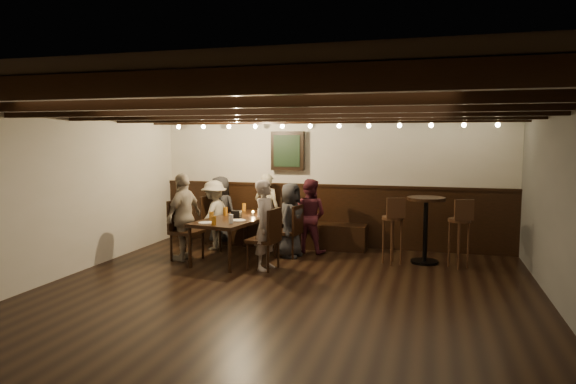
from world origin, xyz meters
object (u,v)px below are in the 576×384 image
(person_left_near, at_px, (214,215))
(bar_stool_right, at_px, (459,242))
(person_right_near, at_px, (291,220))
(chair_right_far, at_px, (264,251))
(chair_right_near, at_px, (289,241))
(dining_table, at_px, (238,221))
(chair_left_far, at_px, (186,242))
(chair_left_near, at_px, (216,233))
(high_top_table, at_px, (426,220))
(bar_stool_left, at_px, (392,239))
(person_bench_left, at_px, (221,210))
(person_bench_right, at_px, (309,216))
(person_bench_centre, at_px, (267,210))
(person_right_far, at_px, (266,225))
(person_left_far, at_px, (184,217))

(person_left_near, bearing_deg, bar_stool_right, 95.98)
(bar_stool_right, bearing_deg, person_right_near, 160.10)
(person_right_near, bearing_deg, chair_right_far, 178.07)
(chair_right_near, bearing_deg, person_left_near, 90.00)
(chair_right_far, xyz_separation_m, bar_stool_right, (2.85, 0.90, 0.11))
(dining_table, relative_size, chair_left_far, 1.97)
(chair_left_near, height_order, person_left_near, person_left_near)
(dining_table, xyz_separation_m, high_top_table, (2.98, 0.50, 0.07))
(chair_right_near, xyz_separation_m, bar_stool_left, (1.71, -0.04, 0.13))
(person_bench_left, bearing_deg, bar_stool_right, 179.78)
(high_top_table, height_order, bar_stool_left, bar_stool_left)
(person_bench_right, relative_size, person_right_near, 1.03)
(person_bench_centre, distance_m, bar_stool_right, 3.41)
(high_top_table, bearing_deg, person_right_far, -155.31)
(high_top_table, bearing_deg, person_bench_left, 171.99)
(person_bench_left, relative_size, person_right_far, 0.93)
(high_top_table, bearing_deg, person_left_near, 179.09)
(chair_left_near, bearing_deg, person_right_near, 90.00)
(person_bench_left, height_order, person_left_far, person_left_far)
(chair_right_near, bearing_deg, chair_right_far, -179.92)
(dining_table, distance_m, bar_stool_left, 2.52)
(person_bench_centre, height_order, person_left_near, person_bench_centre)
(person_bench_left, bearing_deg, chair_right_far, 140.19)
(chair_left_near, xyz_separation_m, chair_left_far, (-0.14, -0.89, 0.01))
(person_bench_left, distance_m, person_right_near, 1.71)
(person_right_far, xyz_separation_m, bar_stool_right, (2.82, 0.91, -0.28))
(chair_left_near, height_order, person_left_far, person_left_far)
(person_bench_centre, xyz_separation_m, person_bench_right, (0.87, -0.29, -0.03))
(chair_left_near, relative_size, chair_left_far, 0.97)
(chair_left_far, height_order, person_right_near, person_right_near)
(chair_right_near, relative_size, person_bench_centre, 0.65)
(chair_right_near, xyz_separation_m, chair_right_far, (-0.14, -0.89, 0.02))
(person_bench_right, bearing_deg, person_right_near, 71.57)
(person_bench_right, distance_m, person_left_near, 1.71)
(person_left_near, height_order, bar_stool_left, person_left_near)
(chair_left_far, bearing_deg, person_bench_left, -172.43)
(person_left_far, distance_m, person_right_near, 1.75)
(chair_left_near, bearing_deg, bar_stool_right, 96.02)
(chair_right_near, distance_m, bar_stool_right, 2.71)
(person_bench_centre, distance_m, person_left_near, 0.96)
(chair_right_far, distance_m, person_bench_right, 1.41)
(bar_stool_left, bearing_deg, chair_right_near, 156.87)
(dining_table, bearing_deg, person_right_near, 30.96)
(person_left_far, bearing_deg, person_bench_left, -173.66)
(person_left_far, relative_size, high_top_table, 1.35)
(chair_left_near, height_order, chair_left_far, chair_left_far)
(dining_table, bearing_deg, bar_stool_right, 14.60)
(chair_left_far, bearing_deg, dining_table, 121.98)
(dining_table, bearing_deg, chair_left_far, -148.02)
(dining_table, relative_size, person_left_near, 1.56)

